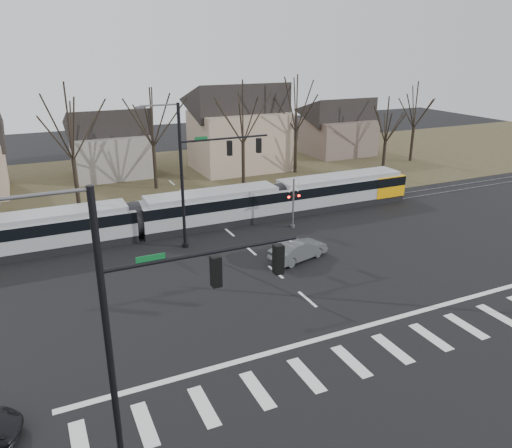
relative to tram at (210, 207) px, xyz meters
name	(u,v)px	position (x,y,z in m)	size (l,w,h in m)	color
ground	(326,315)	(0.75, -16.00, -1.54)	(140.00, 140.00, 0.00)	black
grass_verge	(167,178)	(0.75, 16.00, -1.53)	(140.00, 28.00, 0.01)	#38331E
crosswalk	(372,355)	(0.75, -20.00, -1.53)	(27.00, 2.60, 0.01)	silver
stop_line	(345,332)	(0.75, -17.80, -1.53)	(28.00, 0.35, 0.01)	silver
lane_dashes	(220,224)	(0.75, 0.00, -1.53)	(0.18, 30.00, 0.01)	silver
rail_pair	(221,224)	(0.75, -0.20, -1.51)	(90.00, 1.52, 0.06)	#59595E
tram	(210,207)	(0.00, 0.00, 0.00)	(37.21, 2.76, 2.82)	gray
sedan	(298,250)	(3.04, -8.85, -0.82)	(4.59, 2.66, 1.43)	#494D50
signal_pole_near_left	(158,317)	(-9.66, -22.00, 4.16)	(9.28, 0.44, 10.20)	black
signal_pole_far	(203,168)	(-1.66, -3.50, 4.16)	(9.28, 0.44, 10.20)	black
rail_crossing_signal	(293,205)	(5.75, -3.21, 0.35)	(1.08, 0.36, 4.00)	#59595B
tree_row	(201,140)	(2.75, 10.00, 3.46)	(59.20, 7.20, 10.00)	black
house_b	(110,140)	(-4.25, 20.00, 2.43)	(8.64, 7.56, 7.65)	gray
house_c	(239,123)	(9.75, 17.00, 3.69)	(10.80, 8.64, 10.10)	gray
house_d	(339,124)	(24.75, 19.00, 2.43)	(8.64, 7.56, 7.65)	brown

